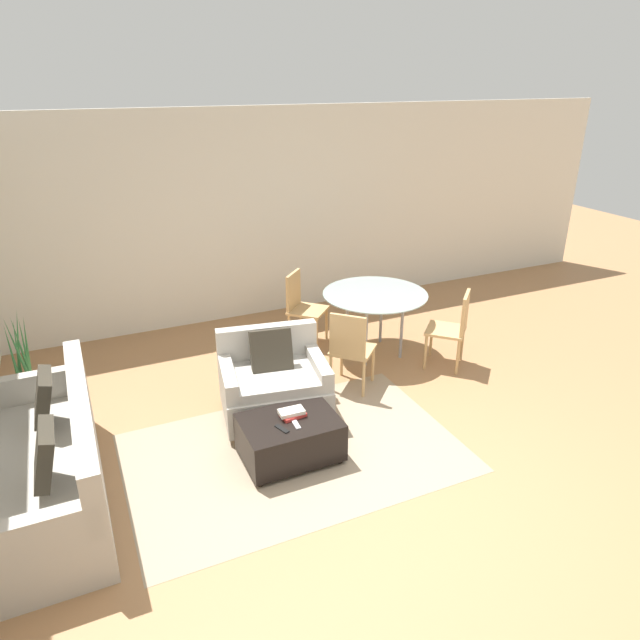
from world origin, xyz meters
TOP-DOWN VIEW (x-y plane):
  - ground_plane at (0.00, 0.00)m, footprint 20.00×20.00m
  - wall_back at (0.00, 4.03)m, footprint 12.00×0.06m
  - area_rug at (-0.52, 0.78)m, footprint 2.90×1.89m
  - couch at (-2.48, 1.00)m, footprint 0.86×2.09m
  - armchair at (-0.46, 1.46)m, footprint 1.12×0.97m
  - ottoman at (-0.58, 0.74)m, footprint 0.83×0.59m
  - book_stack at (-0.54, 0.78)m, footprint 0.23×0.16m
  - tv_remote_primary at (-0.69, 0.63)m, footprint 0.09×0.15m
  - tv_remote_secondary at (-0.56, 0.66)m, footprint 0.05×0.17m
  - potted_plant at (-2.63, 2.44)m, footprint 0.34×0.34m
  - dining_table at (1.09, 2.22)m, footprint 1.22×1.22m
  - dining_chair_near_left at (0.43, 1.57)m, footprint 0.59×0.59m
  - dining_chair_near_right at (1.75, 1.57)m, footprint 0.59×0.59m
  - dining_chair_far_left at (0.43, 2.88)m, footprint 0.59×0.59m

SIDE VIEW (x-z plane):
  - ground_plane at x=0.00m, z-range 0.00..0.00m
  - area_rug at x=-0.52m, z-range 0.00..0.01m
  - ottoman at x=-0.58m, z-range 0.02..0.41m
  - potted_plant at x=-2.63m, z-range -0.28..0.81m
  - couch at x=-2.48m, z-range -0.14..0.75m
  - armchair at x=-0.46m, z-range -0.10..0.77m
  - tv_remote_primary at x=-0.69m, z-range 0.39..0.40m
  - tv_remote_secondary at x=-0.56m, z-range 0.39..0.40m
  - book_stack at x=-0.54m, z-range 0.39..0.45m
  - dining_chair_near_left at x=0.43m, z-range 0.07..0.97m
  - dining_chair_near_right at x=1.75m, z-range 0.07..0.97m
  - dining_chair_far_left at x=0.43m, z-range 0.07..0.97m
  - dining_table at x=1.09m, z-range 0.31..1.08m
  - wall_back at x=0.00m, z-range 0.00..2.75m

